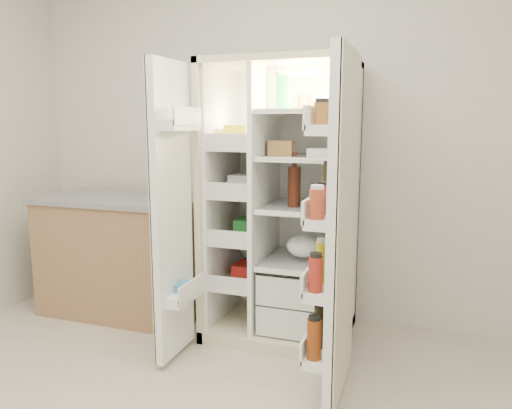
% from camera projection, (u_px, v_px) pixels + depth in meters
% --- Properties ---
extents(wall_back, '(4.00, 0.02, 2.70)m').
position_uv_depth(wall_back, '(282.00, 132.00, 3.50)').
color(wall_back, silver).
rests_on(wall_back, floor).
extents(refrigerator, '(0.92, 0.70, 1.80)m').
position_uv_depth(refrigerator, '(286.00, 224.00, 3.23)').
color(refrigerator, beige).
rests_on(refrigerator, floor).
extents(freezer_door, '(0.15, 0.40, 1.72)m').
position_uv_depth(freezer_door, '(172.00, 214.00, 2.81)').
color(freezer_door, white).
rests_on(freezer_door, floor).
extents(fridge_door, '(0.17, 0.58, 1.72)m').
position_uv_depth(fridge_door, '(338.00, 232.00, 2.41)').
color(fridge_door, white).
rests_on(fridge_door, floor).
extents(kitchen_counter, '(1.21, 0.64, 0.88)m').
position_uv_depth(kitchen_counter, '(124.00, 255.00, 3.62)').
color(kitchen_counter, '#A17050').
rests_on(kitchen_counter, floor).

